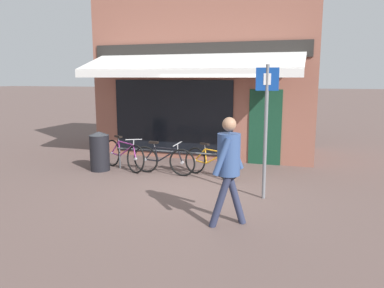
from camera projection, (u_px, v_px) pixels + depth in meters
The scene contains 9 objects.
ground_plane at pixel (194, 185), 8.52m from camera, with size 160.00×160.00×0.00m, color brown.
shop_front at pixel (210, 75), 12.15m from camera, with size 6.74×4.47×5.01m.
bike_rack_rail at pixel (168, 155), 9.60m from camera, with size 2.91×0.04×0.57m.
bicycle_purple at pixel (123, 155), 9.93m from camera, with size 1.67×0.93×0.89m.
bicycle_black at pixel (163, 160), 9.40m from camera, with size 1.72×0.52×0.84m.
bicycle_orange at pixel (211, 162), 9.20m from camera, with size 1.63×0.81×0.84m.
pedestrian_adult at pixel (229, 160), 6.03m from camera, with size 0.59×0.68×1.82m.
litter_bin at pixel (100, 151), 9.79m from camera, with size 0.52×0.52×1.04m.
parking_sign at pixel (266, 119), 7.32m from camera, with size 0.44×0.07×2.67m.
Camera 1 is at (2.49, -7.84, 2.42)m, focal length 35.00 mm.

